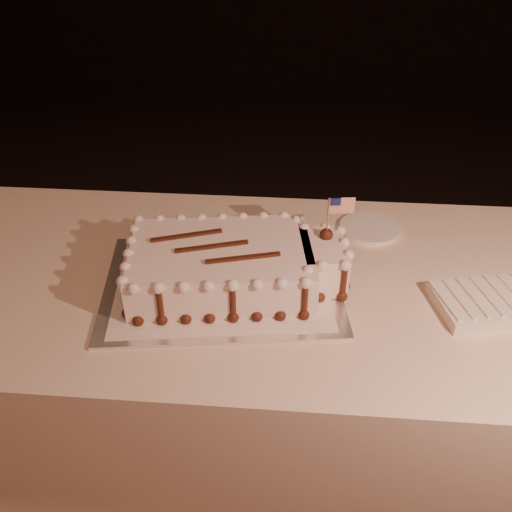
# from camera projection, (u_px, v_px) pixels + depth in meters

# --- Properties ---
(room_shell) EXTENTS (6.10, 8.10, 2.90)m
(room_shell) POSITION_uv_depth(u_px,v_px,m) (234.00, 95.00, 0.51)
(room_shell) COLOR black
(room_shell) RESTS_ON ground
(banquet_table) EXTENTS (2.40, 0.80, 0.75)m
(banquet_table) POSITION_uv_depth(u_px,v_px,m) (267.00, 386.00, 1.58)
(banquet_table) COLOR beige
(banquet_table) RESTS_ON ground
(cake_board) EXTENTS (0.60, 0.48, 0.01)m
(cake_board) POSITION_uv_depth(u_px,v_px,m) (222.00, 284.00, 1.34)
(cake_board) COLOR silver
(cake_board) RESTS_ON banquet_table
(doily) EXTENTS (0.53, 0.43, 0.00)m
(doily) POSITION_uv_depth(u_px,v_px,m) (222.00, 282.00, 1.34)
(doily) COLOR white
(doily) RESTS_ON cake_board
(sheet_cake) EXTENTS (0.53, 0.34, 0.21)m
(sheet_cake) POSITION_uv_depth(u_px,v_px,m) (234.00, 265.00, 1.31)
(sheet_cake) COLOR white
(sheet_cake) RESTS_ON doily
(napkin_stack) EXTENTS (0.25, 0.20, 0.04)m
(napkin_stack) POSITION_uv_depth(u_px,v_px,m) (486.00, 302.00, 1.27)
(napkin_stack) COLOR white
(napkin_stack) RESTS_ON banquet_table
(side_plate) EXTENTS (0.16, 0.16, 0.01)m
(side_plate) POSITION_uv_depth(u_px,v_px,m) (370.00, 228.00, 1.54)
(side_plate) COLOR white
(side_plate) RESTS_ON banquet_table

